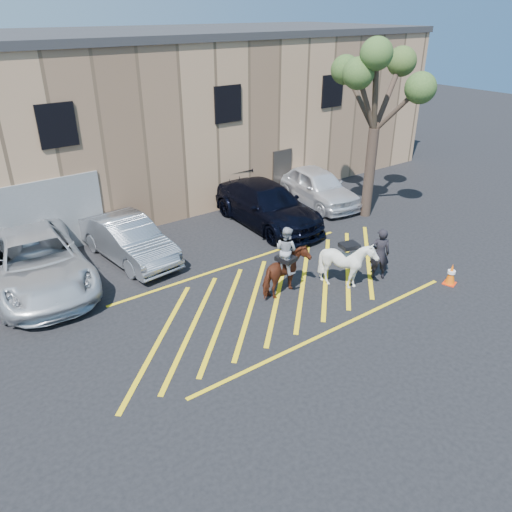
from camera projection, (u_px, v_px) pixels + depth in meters
ground at (272, 290)px, 16.22m from camera, size 90.00×90.00×0.00m
car_white_pickup at (36, 261)px, 16.13m from camera, size 3.34×6.45×1.74m
car_silver_sedan at (128, 239)px, 17.87m from camera, size 2.16×4.83×1.54m
car_blue_suv at (267, 205)px, 20.74m from camera, size 2.58×5.91×1.69m
car_white_suv at (317, 186)px, 22.96m from camera, size 2.57×5.03×1.64m
handler at (380, 254)px, 16.55m from camera, size 0.78×0.75×1.79m
warehouse at (115, 116)px, 23.20m from camera, size 32.42×10.20×7.30m
hatching_zone at (278, 293)px, 16.00m from camera, size 12.60×5.12×0.01m
mounted_bay at (286, 268)px, 15.59m from camera, size 1.88×1.17×2.31m
saddled_white at (347, 264)px, 16.03m from camera, size 1.65×1.78×1.67m
traffic_cone at (451, 274)px, 16.40m from camera, size 0.48×0.48×0.73m
tree at (379, 79)px, 19.44m from camera, size 3.99×4.37×7.31m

